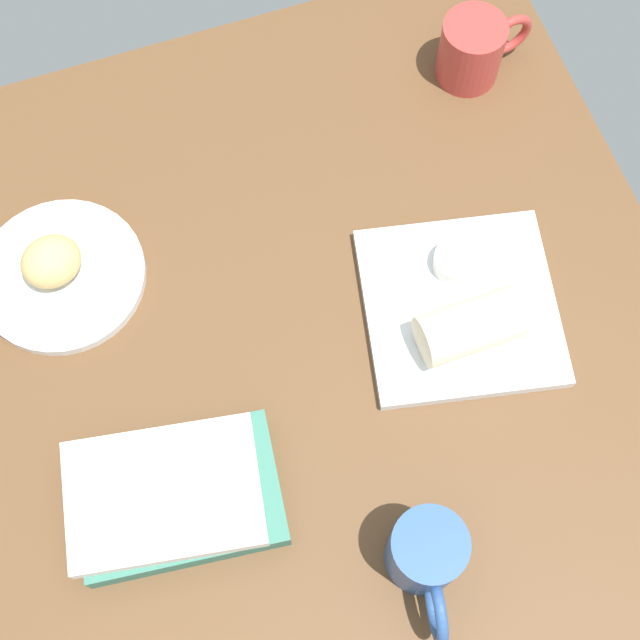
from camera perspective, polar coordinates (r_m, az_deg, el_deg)
dining_table at (r=110.86cm, az=-6.00°, el=-2.25°), size 110.00×90.00×4.00cm
round_plate at (r=115.48cm, az=-15.58°, el=2.64°), size 20.05×20.05×1.40cm
scone_pastry at (r=112.73cm, az=-16.22°, el=3.47°), size 8.78×8.23×5.41cm
square_plate at (r=110.76cm, az=8.61°, el=0.80°), size 26.49×26.49×1.60cm
sauce_cup at (r=110.85cm, az=8.40°, el=3.60°), size 5.53×5.53×2.35cm
breakfast_wrap at (r=105.79cm, az=9.20°, el=-0.41°), size 11.75×6.27×6.12cm
book_stack at (r=102.24cm, az=-8.96°, el=-10.66°), size 24.17×17.39×5.62cm
coffee_mug at (r=125.19cm, az=9.43°, el=16.13°), size 13.05×8.24×9.03cm
second_mug at (r=98.10cm, az=6.58°, el=-14.24°), size 7.87×13.23×10.34cm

